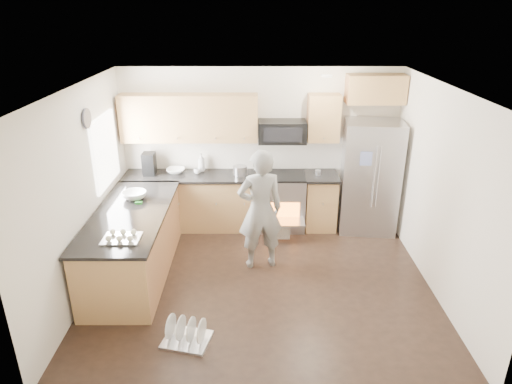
{
  "coord_description": "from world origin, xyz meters",
  "views": [
    {
      "loc": [
        -0.08,
        -5.26,
        3.5
      ],
      "look_at": [
        -0.07,
        0.5,
        1.12
      ],
      "focal_mm": 32.0,
      "sensor_mm": 36.0,
      "label": 1
    }
  ],
  "objects_px": {
    "stove_range": "(281,189)",
    "person": "(260,210)",
    "dish_rack": "(186,335)",
    "refrigerator": "(370,177)"
  },
  "relations": [
    {
      "from": "refrigerator",
      "to": "dish_rack",
      "type": "bearing_deg",
      "value": -126.47
    },
    {
      "from": "person",
      "to": "stove_range",
      "type": "bearing_deg",
      "value": -118.24
    },
    {
      "from": "stove_range",
      "to": "person",
      "type": "relative_size",
      "value": 1.03
    },
    {
      "from": "person",
      "to": "dish_rack",
      "type": "height_order",
      "value": "person"
    },
    {
      "from": "stove_range",
      "to": "dish_rack",
      "type": "relative_size",
      "value": 3.06
    },
    {
      "from": "person",
      "to": "dish_rack",
      "type": "relative_size",
      "value": 2.97
    },
    {
      "from": "stove_range",
      "to": "person",
      "type": "height_order",
      "value": "stove_range"
    },
    {
      "from": "refrigerator",
      "to": "person",
      "type": "relative_size",
      "value": 1.05
    },
    {
      "from": "stove_range",
      "to": "dish_rack",
      "type": "height_order",
      "value": "stove_range"
    },
    {
      "from": "dish_rack",
      "to": "person",
      "type": "bearing_deg",
      "value": 62.73
    }
  ]
}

